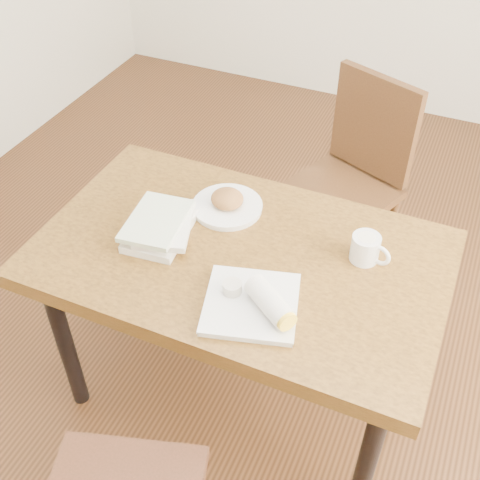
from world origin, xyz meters
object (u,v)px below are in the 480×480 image
at_px(chair_far, 353,171).
at_px(plate_burrito, 257,303).
at_px(plate_scone, 227,204).
at_px(table, 240,269).
at_px(coffee_mug, 366,248).
at_px(book_stack, 161,226).

relative_size(chair_far, plate_burrito, 2.89).
xyz_separation_m(plate_scone, plate_burrito, (0.27, -0.39, 0.00)).
relative_size(table, chair_far, 1.38).
height_order(chair_far, plate_scone, chair_far).
height_order(table, plate_burrito, plate_burrito).
distance_m(coffee_mug, book_stack, 0.67).
distance_m(table, coffee_mug, 0.42).
bearing_deg(plate_scone, table, -54.80).
bearing_deg(coffee_mug, table, -161.44).
bearing_deg(plate_burrito, table, 124.79).
bearing_deg(table, book_stack, -174.74).
height_order(table, coffee_mug, coffee_mug).
bearing_deg(coffee_mug, plate_burrito, -124.85).
bearing_deg(chair_far, coffee_mug, -73.59).
distance_m(table, plate_scone, 0.24).
bearing_deg(book_stack, plate_scone, 54.44).
distance_m(plate_scone, book_stack, 0.25).
bearing_deg(coffee_mug, book_stack, -166.89).
relative_size(plate_scone, coffee_mug, 1.84).
distance_m(plate_scone, plate_burrito, 0.47).
xyz_separation_m(plate_scone, book_stack, (-0.15, -0.21, 0.01)).
bearing_deg(chair_far, plate_scone, -112.49).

